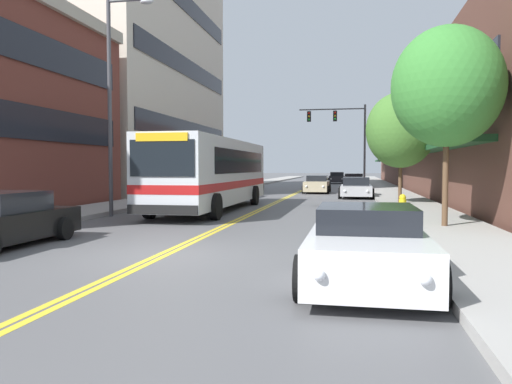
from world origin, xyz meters
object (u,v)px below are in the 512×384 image
object	(u,v)px
traffic_signal_mast	(343,130)
street_tree_right_mid	(401,130)
car_silver_parked_right_far	(356,188)
street_tree_right_near	(447,87)
car_red_parked_right_end	(354,182)
car_champagne_parked_left_far	(227,187)
city_bus	(213,171)
car_dark_grey_parked_right_mid	(354,180)
car_charcoal_moving_second	(337,178)
car_navy_parked_left_near	(248,184)
street_lamp_left_near	(115,90)
car_white_parked_right_foreground	(367,246)
car_beige_moving_lead	(317,185)
fire_hydrant	(402,205)

from	to	relation	value
traffic_signal_mast	street_tree_right_mid	bearing A→B (deg)	-80.36
car_silver_parked_right_far	street_tree_right_near	size ratio (longest dim) A/B	0.73
car_red_parked_right_end	traffic_signal_mast	size ratio (longest dim) A/B	0.59
car_champagne_parked_left_far	car_silver_parked_right_far	size ratio (longest dim) A/B	1.05
city_bus	car_dark_grey_parked_right_mid	size ratio (longest dim) A/B	2.95
car_charcoal_moving_second	traffic_signal_mast	size ratio (longest dim) A/B	0.56
car_navy_parked_left_near	street_lamp_left_near	world-z (taller)	street_lamp_left_near
car_navy_parked_left_near	car_white_parked_right_foreground	xyz separation A→B (m)	(8.65, -31.68, 0.06)
car_dark_grey_parked_right_mid	car_beige_moving_lead	xyz separation A→B (m)	(-2.82, -14.45, 0.01)
car_white_parked_right_foreground	street_lamp_left_near	size ratio (longest dim) A/B	0.51
car_beige_moving_lead	traffic_signal_mast	bearing A→B (deg)	73.48
fire_hydrant	car_navy_parked_left_near	bearing A→B (deg)	115.27
car_beige_moving_lead	car_red_parked_right_end	bearing A→B (deg)	68.85
city_bus	car_beige_moving_lead	size ratio (longest dim) A/B	2.66
street_tree_right_near	fire_hydrant	size ratio (longest dim) A/B	7.39
city_bus	fire_hydrant	bearing A→B (deg)	-23.25
car_white_parked_right_foreground	street_tree_right_near	distance (m)	8.67
street_lamp_left_near	street_tree_right_mid	world-z (taller)	street_lamp_left_near
traffic_signal_mast	car_charcoal_moving_second	bearing A→B (deg)	93.49
car_silver_parked_right_far	fire_hydrant	world-z (taller)	car_silver_parked_right_far
car_dark_grey_parked_right_mid	traffic_signal_mast	size ratio (longest dim) A/B	0.57
street_lamp_left_near	car_charcoal_moving_second	bearing A→B (deg)	80.07
car_dark_grey_parked_right_mid	car_charcoal_moving_second	bearing A→B (deg)	103.69
street_tree_right_near	car_champagne_parked_left_far	bearing A→B (deg)	122.71
fire_hydrant	street_tree_right_mid	bearing A→B (deg)	85.52
street_tree_right_near	car_navy_parked_left_near	bearing A→B (deg)	114.74
city_bus	car_white_parked_right_foreground	xyz separation A→B (m)	(6.52, -13.54, -1.17)
car_white_parked_right_foreground	street_lamp_left_near	world-z (taller)	street_lamp_left_near
car_champagne_parked_left_far	car_beige_moving_lead	bearing A→B (deg)	38.03
car_champagne_parked_left_far	car_white_parked_right_foreground	distance (m)	26.62
city_bus	car_red_parked_right_end	world-z (taller)	city_bus
car_beige_moving_lead	car_champagne_parked_left_far	bearing A→B (deg)	-141.97
car_silver_parked_right_far	street_lamp_left_near	xyz separation A→B (m)	(-9.46, -14.23, 4.41)
car_beige_moving_lead	city_bus	bearing A→B (deg)	-102.60
car_navy_parked_left_near	car_silver_parked_right_far	xyz separation A→B (m)	(8.65, -7.61, 0.05)
street_tree_right_mid	car_navy_parked_left_near	bearing A→B (deg)	127.04
car_champagne_parked_left_far	car_silver_parked_right_far	bearing A→B (deg)	-6.71
fire_hydrant	car_beige_moving_lead	bearing A→B (deg)	102.70
car_dark_grey_parked_right_mid	car_champagne_parked_left_far	bearing A→B (deg)	-114.66
city_bus	car_champagne_parked_left_far	distance (m)	11.86
car_charcoal_moving_second	street_tree_right_near	world-z (taller)	street_tree_right_near
car_silver_parked_right_far	street_tree_right_near	distance (m)	17.28
car_white_parked_right_foreground	fire_hydrant	distance (m)	10.19
car_champagne_parked_left_far	car_white_parked_right_foreground	bearing A→B (deg)	-70.60
car_navy_parked_left_near	street_tree_right_near	xyz separation A→B (m)	(11.19, -24.28, 3.82)
car_champagne_parked_left_far	car_beige_moving_lead	distance (m)	7.55
car_champagne_parked_left_far	street_tree_right_near	xyz separation A→B (m)	(11.38, -17.72, 3.77)
car_champagne_parked_left_far	car_dark_grey_parked_right_mid	xyz separation A→B (m)	(8.77, 19.10, 0.00)
car_champagne_parked_left_far	street_tree_right_mid	world-z (taller)	street_tree_right_mid
city_bus	car_navy_parked_left_near	distance (m)	18.30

